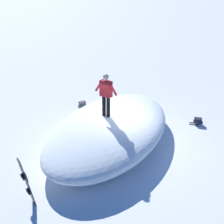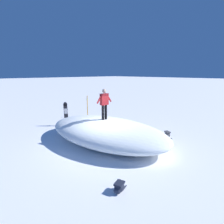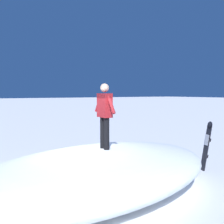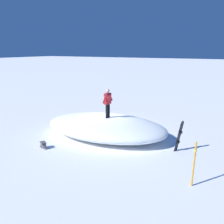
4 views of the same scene
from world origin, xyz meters
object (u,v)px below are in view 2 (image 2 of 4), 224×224
at_px(backpack_near, 119,187).
at_px(snowboard_primary_upright, 66,114).
at_px(trail_marker_pole, 87,106).
at_px(snowboarder_standing, 104,102).
at_px(backpack_far, 167,134).

bearing_deg(backpack_near, snowboard_primary_upright, -18.35).
bearing_deg(trail_marker_pole, snowboard_primary_upright, 112.30).
bearing_deg(snowboard_primary_upright, trail_marker_pole, -67.70).
bearing_deg(snowboard_primary_upright, backpack_near, 161.65).
relative_size(backpack_near, trail_marker_pole, 0.35).
bearing_deg(snowboarder_standing, backpack_near, 144.27).
xyz_separation_m(snowboarder_standing, trail_marker_pole, (5.15, -2.64, -1.22)).
xyz_separation_m(snowboarder_standing, snowboard_primary_upright, (4.05, 0.05, -1.30)).
bearing_deg(trail_marker_pole, backpack_near, 149.16).
distance_m(backpack_near, backpack_far, 5.69).
bearing_deg(backpack_near, backpack_far, -75.79).
distance_m(snowboard_primary_upright, backpack_far, 6.95).
height_order(backpack_near, trail_marker_pole, trail_marker_pole).
height_order(backpack_far, trail_marker_pole, trail_marker_pole).
xyz_separation_m(snowboarder_standing, backpack_far, (-2.18, -2.94, -1.97)).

